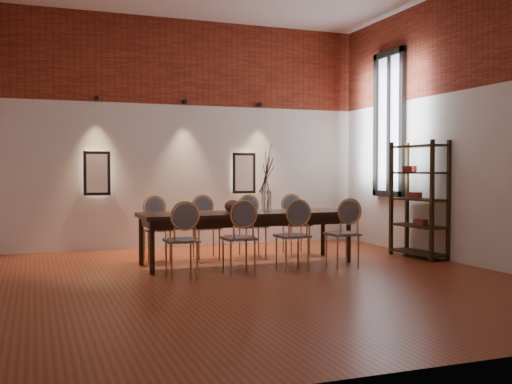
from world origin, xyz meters
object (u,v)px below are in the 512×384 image
object	(u,v)px
shelving_rack	(419,199)
book	(237,210)
vase	(266,201)
chair_near_c	(292,236)
chair_near_b	(239,238)
chair_far_b	(206,227)
bowl	(233,206)
chair_near_d	(342,234)
chair_near_a	(181,240)
chair_far_c	(253,226)
chair_far_a	(157,229)
chair_far_d	(296,224)
dining_table	(246,238)

from	to	relation	value
shelving_rack	book	bearing A→B (deg)	164.79
vase	chair_near_c	bearing A→B (deg)	-84.66
chair_near_b	shelving_rack	world-z (taller)	shelving_rack
chair_near_c	chair_far_b	world-z (taller)	same
chair_near_c	book	size ratio (longest dim) A/B	3.62
chair_near_b	book	xyz separation A→B (m)	(0.29, 0.94, 0.30)
vase	bowl	distance (m)	0.54
chair_near_b	chair_near_c	bearing A→B (deg)	-0.00
chair_far_b	vase	xyz separation A→B (m)	(0.69, -0.77, 0.43)
vase	bowl	world-z (taller)	vase
chair_near_b	book	bearing A→B (deg)	72.69
chair_near_b	chair_near_d	xyz separation A→B (m)	(1.52, 0.01, 0.00)
chair_near_c	bowl	xyz separation A→B (m)	(-0.60, 0.72, 0.37)
chair_near_a	vase	distance (m)	1.70
chair_near_a	chair_near_b	distance (m)	0.76
chair_near_d	chair_far_b	size ratio (longest dim) A/B	1.00
chair_far_b	chair_near_a	bearing A→B (deg)	63.69
chair_near_c	chair_far_c	distance (m)	1.54
chair_far_a	chair_near_d	bearing A→B (deg)	146.02
chair_far_a	chair_far_c	size ratio (longest dim) A/B	1.00
chair_near_b	chair_far_b	distance (m)	1.54
chair_near_d	shelving_rack	distance (m)	1.67
chair_near_a	chair_far_d	xyz separation A→B (m)	(2.28, 1.55, 0.00)
chair_far_b	chair_near_d	bearing A→B (deg)	134.68
bowl	vase	bearing A→B (deg)	5.57
chair_far_c	chair_far_d	bearing A→B (deg)	-180.00
chair_far_b	shelving_rack	world-z (taller)	shelving_rack
chair_far_c	bowl	bearing A→B (deg)	53.71
chair_near_c	chair_near_d	distance (m)	0.76
chair_far_a	bowl	bearing A→B (deg)	138.32
chair_near_b	chair_far_a	distance (m)	1.72
chair_near_d	chair_far_d	world-z (taller)	same
chair_near_d	vase	bearing A→B (deg)	137.17
chair_near_d	bowl	world-z (taller)	chair_near_d
vase	book	distance (m)	0.45
chair_near_b	shelving_rack	distance (m)	3.14
chair_near_b	chair_near_a	bearing A→B (deg)	180.00
dining_table	chair_far_c	world-z (taller)	chair_far_c
chair_near_a	chair_far_b	xyz separation A→B (m)	(0.75, 1.54, 0.00)
bowl	shelving_rack	bearing A→B (deg)	-5.65
chair_near_b	chair_near_c	world-z (taller)	same
chair_far_c	vase	size ratio (longest dim) A/B	3.13
chair_near_d	chair_far_d	size ratio (longest dim) A/B	1.00
dining_table	shelving_rack	size ratio (longest dim) A/B	1.69
chair_near_d	book	world-z (taller)	chair_near_d
vase	chair_far_d	bearing A→B (deg)	43.04
dining_table	chair_far_d	distance (m)	1.38
chair_near_d	chair_near_b	bearing A→B (deg)	180.00
dining_table	bowl	world-z (taller)	bowl
chair_far_a	chair_far_d	xyz separation A→B (m)	(2.28, 0.01, 0.00)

